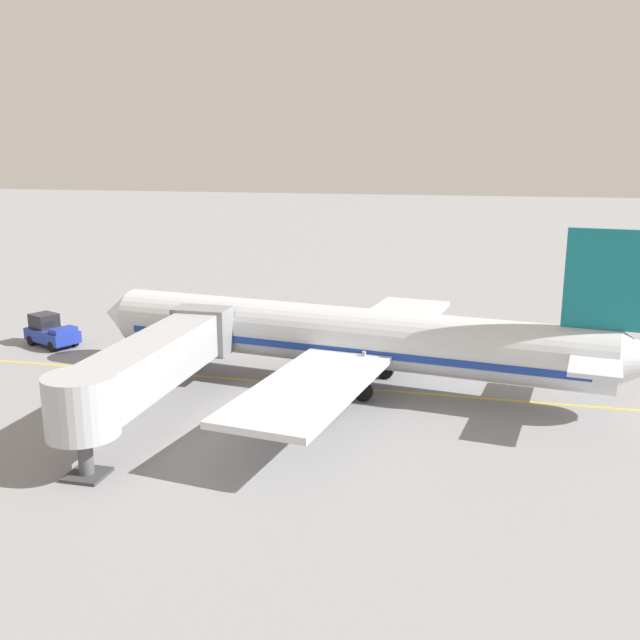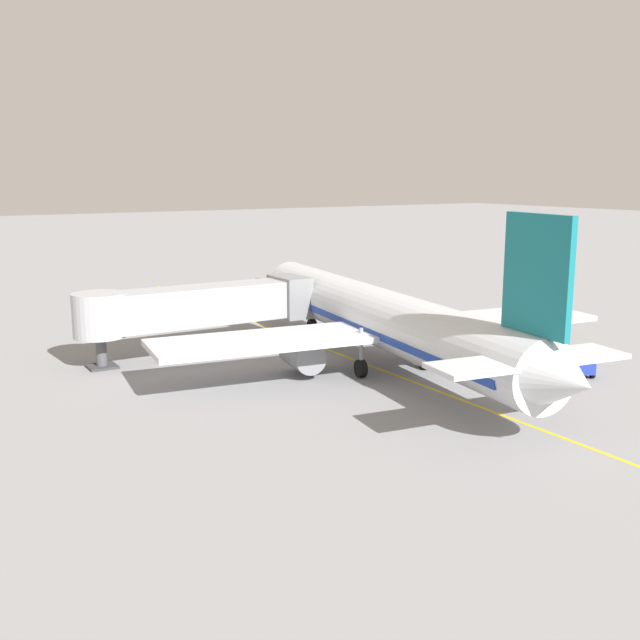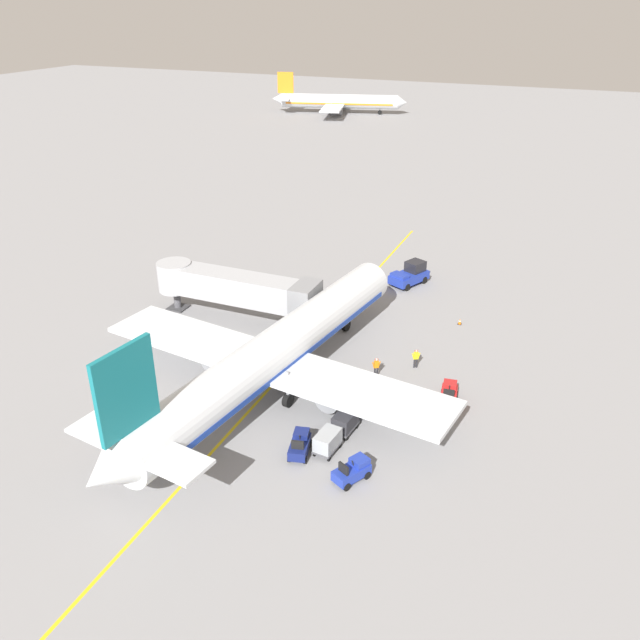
{
  "view_description": "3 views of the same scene",
  "coord_description": "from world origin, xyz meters",
  "px_view_note": "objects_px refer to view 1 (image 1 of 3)",
  "views": [
    {
      "loc": [
        -42.01,
        -9.82,
        14.73
      ],
      "look_at": [
        1.82,
        0.71,
        3.89
      ],
      "focal_mm": 39.78,
      "sensor_mm": 36.0,
      "label": 1
    },
    {
      "loc": [
        -27.28,
        -39.02,
        12.36
      ],
      "look_at": [
        -0.91,
        3.83,
        2.34
      ],
      "focal_mm": 41.24,
      "sensor_mm": 36.0,
      "label": 2
    },
    {
      "loc": [
        20.78,
        -40.57,
        28.18
      ],
      "look_at": [
        1.73,
        4.37,
        3.56
      ],
      "focal_mm": 36.37,
      "sensor_mm": 36.0,
      "label": 3
    }
  ],
  "objects_px": {
    "parked_airliner": "(349,338)",
    "baggage_cart_front": "(374,342)",
    "baggage_tug_trailing": "(461,359)",
    "safety_cone_nose_left": "(180,326)",
    "jet_bridge": "(150,364)",
    "pushback_tractor": "(51,332)",
    "baggage_tug_lead": "(479,344)",
    "baggage_tug_spare": "(341,324)",
    "ground_crew_loader": "(281,330)",
    "ground_crew_wing_walker": "(305,340)",
    "baggage_cart_third_in_train": "(450,349)",
    "baggage_cart_second_in_train": "(414,346)"
  },
  "relations": [
    {
      "from": "parked_airliner",
      "to": "baggage_cart_front",
      "type": "relative_size",
      "value": 12.63
    },
    {
      "from": "jet_bridge",
      "to": "ground_crew_loader",
      "type": "height_order",
      "value": "jet_bridge"
    },
    {
      "from": "parked_airliner",
      "to": "safety_cone_nose_left",
      "type": "xyz_separation_m",
      "value": [
        11.17,
        16.79,
        -2.9
      ]
    },
    {
      "from": "pushback_tractor",
      "to": "ground_crew_wing_walker",
      "type": "distance_m",
      "value": 19.71
    },
    {
      "from": "baggage_cart_second_in_train",
      "to": "ground_crew_wing_walker",
      "type": "relative_size",
      "value": 1.75
    },
    {
      "from": "parked_airliner",
      "to": "ground_crew_wing_walker",
      "type": "relative_size",
      "value": 22.07
    },
    {
      "from": "jet_bridge",
      "to": "baggage_tug_spare",
      "type": "height_order",
      "value": "jet_bridge"
    },
    {
      "from": "baggage_cart_front",
      "to": "ground_crew_loader",
      "type": "height_order",
      "value": "ground_crew_loader"
    },
    {
      "from": "baggage_tug_spare",
      "to": "safety_cone_nose_left",
      "type": "relative_size",
      "value": 4.49
    },
    {
      "from": "ground_crew_loader",
      "to": "baggage_cart_second_in_train",
      "type": "bearing_deg",
      "value": -101.74
    },
    {
      "from": "parked_airliner",
      "to": "ground_crew_wing_walker",
      "type": "height_order",
      "value": "parked_airliner"
    },
    {
      "from": "jet_bridge",
      "to": "pushback_tractor",
      "type": "distance_m",
      "value": 19.92
    },
    {
      "from": "baggage_cart_second_in_train",
      "to": "ground_crew_wing_walker",
      "type": "distance_m",
      "value": 8.09
    },
    {
      "from": "baggage_cart_front",
      "to": "baggage_tug_trailing",
      "type": "bearing_deg",
      "value": -109.92
    },
    {
      "from": "baggage_tug_spare",
      "to": "baggage_cart_second_in_train",
      "type": "relative_size",
      "value": 0.9
    },
    {
      "from": "ground_crew_loader",
      "to": "safety_cone_nose_left",
      "type": "relative_size",
      "value": 2.86
    },
    {
      "from": "pushback_tractor",
      "to": "baggage_tug_spare",
      "type": "xyz_separation_m",
      "value": [
        9.08,
        -20.94,
        -0.39
      ]
    },
    {
      "from": "baggage_cart_front",
      "to": "safety_cone_nose_left",
      "type": "distance_m",
      "value": 17.57
    },
    {
      "from": "baggage_tug_trailing",
      "to": "pushback_tractor",
      "type": "bearing_deg",
      "value": 92.08
    },
    {
      "from": "ground_crew_wing_walker",
      "to": "ground_crew_loader",
      "type": "height_order",
      "value": "same"
    },
    {
      "from": "baggage_tug_lead",
      "to": "safety_cone_nose_left",
      "type": "distance_m",
      "value": 24.82
    },
    {
      "from": "baggage_tug_lead",
      "to": "baggage_tug_trailing",
      "type": "distance_m",
      "value": 4.39
    },
    {
      "from": "parked_airliner",
      "to": "ground_crew_wing_walker",
      "type": "bearing_deg",
      "value": 34.67
    },
    {
      "from": "ground_crew_loader",
      "to": "safety_cone_nose_left",
      "type": "bearing_deg",
      "value": 79.47
    },
    {
      "from": "parked_airliner",
      "to": "baggage_tug_trailing",
      "type": "distance_m",
      "value": 8.95
    },
    {
      "from": "baggage_cart_third_in_train",
      "to": "baggage_tug_lead",
      "type": "bearing_deg",
      "value": -38.1
    },
    {
      "from": "jet_bridge",
      "to": "baggage_tug_spare",
      "type": "bearing_deg",
      "value": -15.2
    },
    {
      "from": "baggage_cart_second_in_train",
      "to": "ground_crew_wing_walker",
      "type": "height_order",
      "value": "ground_crew_wing_walker"
    },
    {
      "from": "pushback_tractor",
      "to": "baggage_cart_third_in_train",
      "type": "relative_size",
      "value": 1.66
    },
    {
      "from": "parked_airliner",
      "to": "baggage_tug_spare",
      "type": "bearing_deg",
      "value": 14.02
    },
    {
      "from": "jet_bridge",
      "to": "baggage_cart_third_in_train",
      "type": "distance_m",
      "value": 22.05
    },
    {
      "from": "baggage_tug_spare",
      "to": "ground_crew_wing_walker",
      "type": "relative_size",
      "value": 1.57
    },
    {
      "from": "baggage_cart_third_in_train",
      "to": "baggage_cart_front",
      "type": "bearing_deg",
      "value": 83.22
    },
    {
      "from": "baggage_tug_spare",
      "to": "baggage_cart_front",
      "type": "height_order",
      "value": "baggage_tug_spare"
    },
    {
      "from": "pushback_tractor",
      "to": "baggage_tug_trailing",
      "type": "relative_size",
      "value": 1.81
    },
    {
      "from": "baggage_tug_lead",
      "to": "baggage_cart_second_in_train",
      "type": "height_order",
      "value": "baggage_tug_lead"
    },
    {
      "from": "jet_bridge",
      "to": "pushback_tractor",
      "type": "height_order",
      "value": "jet_bridge"
    },
    {
      "from": "baggage_tug_lead",
      "to": "parked_airliner",
      "type": "bearing_deg",
      "value": 139.92
    },
    {
      "from": "baggage_cart_second_in_train",
      "to": "ground_crew_loader",
      "type": "height_order",
      "value": "ground_crew_loader"
    },
    {
      "from": "parked_airliner",
      "to": "baggage_tug_trailing",
      "type": "height_order",
      "value": "parked_airliner"
    },
    {
      "from": "parked_airliner",
      "to": "baggage_cart_second_in_train",
      "type": "distance_m",
      "value": 8.25
    },
    {
      "from": "parked_airliner",
      "to": "ground_crew_loader",
      "type": "bearing_deg",
      "value": 38.03
    },
    {
      "from": "parked_airliner",
      "to": "baggage_tug_lead",
      "type": "height_order",
      "value": "parked_airliner"
    },
    {
      "from": "baggage_tug_spare",
      "to": "ground_crew_loader",
      "type": "height_order",
      "value": "ground_crew_loader"
    },
    {
      "from": "parked_airliner",
      "to": "jet_bridge",
      "type": "relative_size",
      "value": 2.23
    },
    {
      "from": "baggage_cart_front",
      "to": "ground_crew_wing_walker",
      "type": "distance_m",
      "value": 5.15
    },
    {
      "from": "baggage_cart_front",
      "to": "safety_cone_nose_left",
      "type": "relative_size",
      "value": 5.01
    },
    {
      "from": "baggage_cart_second_in_train",
      "to": "baggage_cart_third_in_train",
      "type": "relative_size",
      "value": 1.0
    },
    {
      "from": "parked_airliner",
      "to": "jet_bridge",
      "type": "bearing_deg",
      "value": 133.67
    },
    {
      "from": "jet_bridge",
      "to": "pushback_tractor",
      "type": "relative_size",
      "value": 3.4
    }
  ]
}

